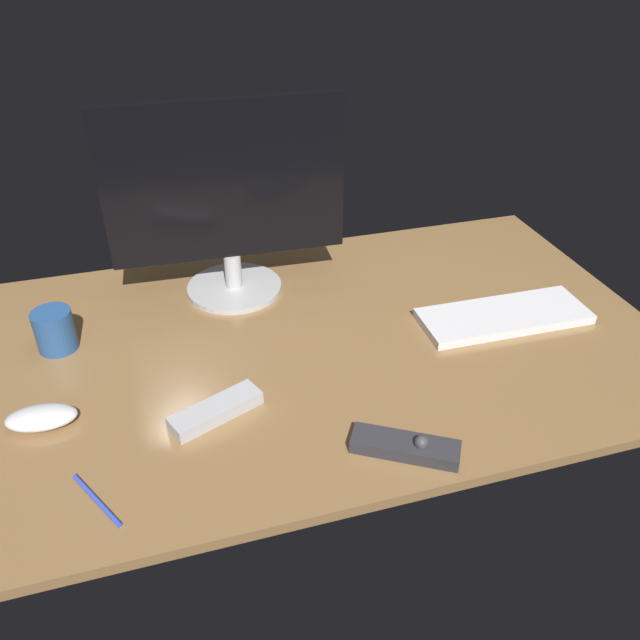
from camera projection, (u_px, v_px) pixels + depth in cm
name	position (u px, v px, depth cm)	size (l,w,h in cm)	color
desk	(315.00, 345.00, 129.33)	(140.00, 84.00, 2.00)	olive
monitor	(227.00, 200.00, 133.16)	(49.94, 21.23, 42.43)	#BCBCBC
keyboard	(504.00, 316.00, 134.53)	(35.68, 13.05, 1.86)	white
computer_mouse	(41.00, 418.00, 107.62)	(11.75, 6.33, 3.19)	silver
media_remote	(406.00, 446.00, 102.56)	(17.58, 13.37, 3.81)	#2D2D33
tv_remote	(216.00, 410.00, 109.63)	(16.43, 4.87, 2.46)	#B7B7BC
coffee_mug	(55.00, 330.00, 124.47)	(7.60, 7.60, 8.38)	#28518C
pen	(97.00, 500.00, 94.62)	(0.72, 0.72, 13.17)	blue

